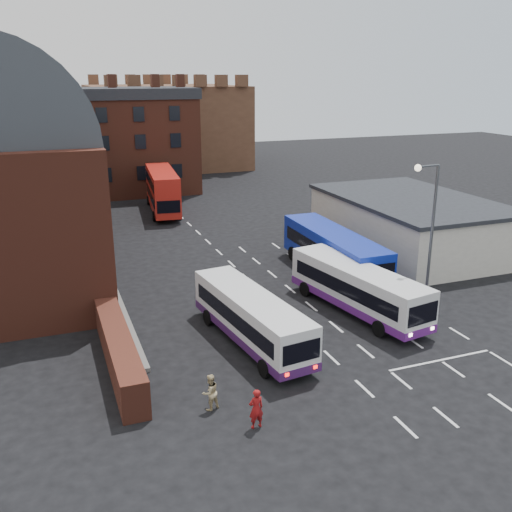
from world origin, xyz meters
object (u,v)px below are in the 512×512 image
object	(u,v)px
bus_red_double	(163,190)
pedestrian_red	(256,409)
bus_blue	(334,250)
street_lamp	(429,223)
pedestrian_beige	(210,392)
bus_white_outbound	(251,315)
bus_white_inbound	(358,286)

from	to	relation	value
bus_red_double	pedestrian_red	xyz separation A→B (m)	(-4.46, -38.69, -1.45)
bus_blue	street_lamp	bearing A→B (deg)	108.15
bus_blue	street_lamp	xyz separation A→B (m)	(2.29, -7.22, 3.51)
street_lamp	pedestrian_beige	size ratio (longest dim) A/B	5.46
bus_red_double	pedestrian_beige	world-z (taller)	bus_red_double
pedestrian_red	street_lamp	bearing A→B (deg)	-154.62
street_lamp	pedestrian_beige	bearing A→B (deg)	-158.28
bus_blue	street_lamp	size ratio (longest dim) A/B	1.31
pedestrian_beige	bus_white_outbound	bearing A→B (deg)	-144.98
pedestrian_red	pedestrian_beige	distance (m)	2.38
bus_red_double	pedestrian_beige	distance (m)	37.23
street_lamp	pedestrian_red	world-z (taller)	street_lamp
bus_white_outbound	pedestrian_beige	world-z (taller)	bus_white_outbound
bus_white_inbound	bus_white_outbound	bearing A→B (deg)	2.57
bus_white_inbound	bus_red_double	distance (m)	30.28
bus_white_inbound	pedestrian_beige	bearing A→B (deg)	21.86
bus_red_double	street_lamp	bearing A→B (deg)	113.61
bus_white_outbound	bus_white_inbound	size ratio (longest dim) A/B	0.95
bus_white_inbound	pedestrian_red	xyz separation A→B (m)	(-9.91, -8.91, -0.80)
bus_red_double	pedestrian_beige	bearing A→B (deg)	87.29
bus_white_outbound	bus_white_inbound	world-z (taller)	bus_white_inbound
street_lamp	pedestrian_beige	xyz separation A→B (m)	(-15.37, -6.12, -4.57)
bus_red_double	street_lamp	distance (m)	32.22
bus_blue	pedestrian_red	world-z (taller)	bus_blue
bus_white_inbound	street_lamp	bearing A→B (deg)	158.63
bus_red_double	pedestrian_red	world-z (taller)	bus_red_double
bus_white_inbound	street_lamp	distance (m)	5.60
bus_blue	pedestrian_beige	bearing A→B (deg)	46.12
bus_white_outbound	bus_blue	bearing A→B (deg)	33.87
bus_blue	bus_red_double	distance (m)	24.50
bus_white_outbound	pedestrian_beige	size ratio (longest dim) A/B	6.21
bus_white_outbound	bus_red_double	distance (m)	31.48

